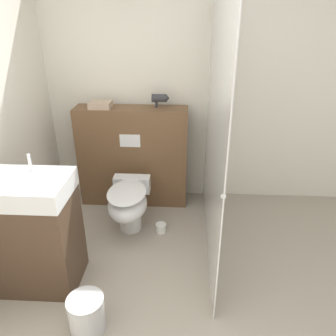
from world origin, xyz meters
The scene contains 9 objects.
wall_back centered at (0.00, 2.12, 1.25)m, with size 8.00×0.06×2.50m.
partition_panel centered at (-0.42, 1.88, 0.57)m, with size 1.22×0.30×1.14m.
shower_glass centered at (0.41, 1.15, 1.08)m, with size 0.04×1.87×2.16m.
toilet centered at (-0.38, 1.26, 0.32)m, with size 0.39×0.65×0.50m.
sink_vanity centered at (-0.99, 0.54, 0.49)m, with size 0.64×0.48×1.11m.
hair_drier centered at (-0.10, 1.91, 1.24)m, with size 0.19×0.08×0.14m.
folded_towel centered at (-0.73, 1.86, 1.17)m, with size 0.23×0.19×0.07m.
spare_toilet_roll centered at (-0.06, 1.26, 0.05)m, with size 0.11×0.11×0.09m.
waste_bin centered at (-0.49, 0.09, 0.14)m, with size 0.26×0.26×0.27m.
Camera 1 is at (0.17, -1.51, 2.07)m, focal length 35.00 mm.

